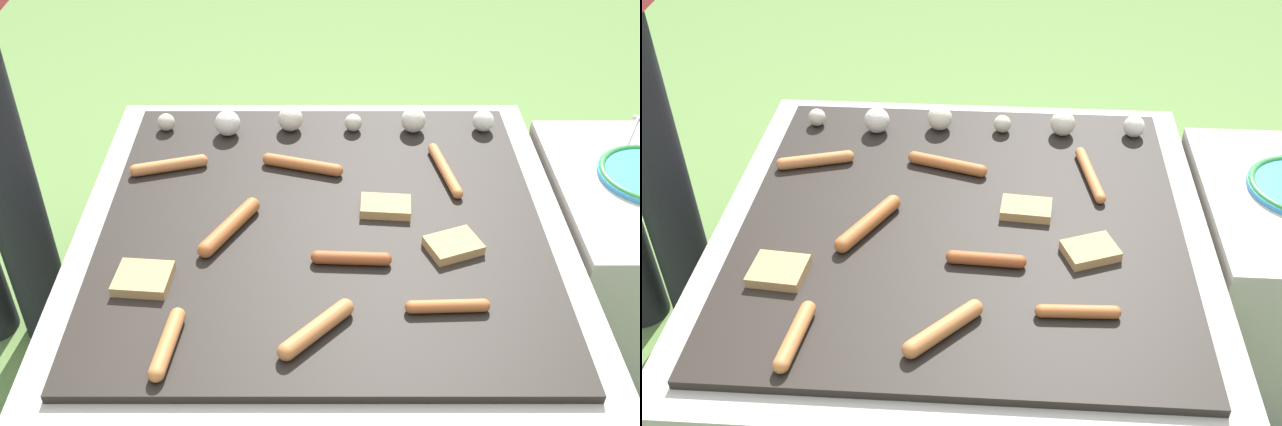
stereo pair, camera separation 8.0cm
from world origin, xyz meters
The scene contains 15 objects.
ground_plane centered at (0.00, 0.00, 0.00)m, with size 14.00×14.00×0.00m, color #608442.
grill centered at (0.00, 0.00, 0.22)m, with size 0.99×0.99×0.45m.
side_ledge centered at (0.71, 0.13, 0.22)m, with size 0.41×0.52×0.45m.
sausage_front_center centered at (0.27, 0.16, 0.46)m, with size 0.05×0.20×0.02m.
sausage_back_left centered at (0.05, -0.13, 0.46)m, with size 0.15×0.03×0.03m.
sausage_front_left centered at (-0.18, -0.04, 0.46)m, with size 0.11×0.17×0.03m.
sausage_back_center centered at (0.22, -0.25, 0.46)m, with size 0.15×0.03×0.02m.
sausage_front_right centered at (-0.04, 0.18, 0.46)m, with size 0.18×0.07×0.03m.
sausage_back_right centered at (-0.34, 0.18, 0.46)m, with size 0.17×0.07×0.03m.
sausage_mid_left centered at (-0.26, -0.34, 0.46)m, with size 0.04×0.15×0.03m.
sausage_mid_right centered at (-0.01, -0.31, 0.46)m, with size 0.13×0.13×0.03m.
bread_slice_left centered at (0.25, -0.09, 0.46)m, with size 0.12×0.10×0.02m.
bread_slice_center centered at (-0.32, -0.18, 0.46)m, with size 0.11×0.09×0.02m.
bread_slice_right centered at (0.13, 0.03, 0.46)m, with size 0.11×0.07×0.02m.
mushroom_row centered at (0.01, 0.34, 0.48)m, with size 0.79×0.08×0.06m.
Camera 2 is at (0.07, -1.17, 1.38)m, focal length 42.00 mm.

